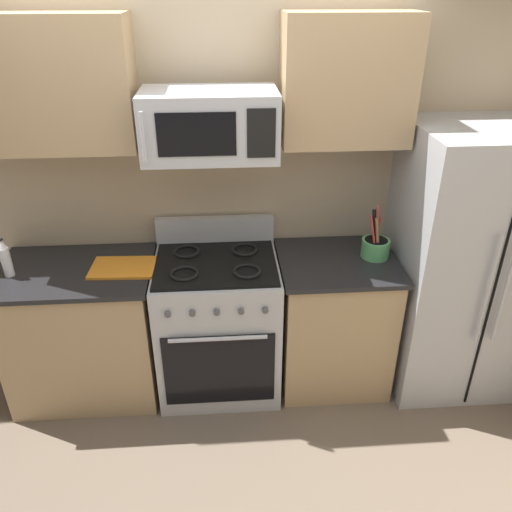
% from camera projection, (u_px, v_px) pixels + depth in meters
% --- Properties ---
extents(ground_plane, '(16.00, 16.00, 0.00)m').
position_uv_depth(ground_plane, '(222.00, 465.00, 2.91)').
color(ground_plane, '#6B5B4C').
extents(wall_back, '(8.00, 0.10, 2.60)m').
position_uv_depth(wall_back, '(213.00, 181.00, 3.27)').
color(wall_back, tan).
rests_on(wall_back, ground).
extents(counter_left, '(0.93, 0.65, 0.91)m').
position_uv_depth(counter_left, '(85.00, 331.00, 3.27)').
color(counter_left, tan).
rests_on(counter_left, ground).
extents(range_oven, '(0.76, 0.69, 1.09)m').
position_uv_depth(range_oven, '(218.00, 323.00, 3.32)').
color(range_oven, '#B2B5BA').
rests_on(range_oven, ground).
extents(counter_right, '(0.73, 0.65, 0.91)m').
position_uv_depth(counter_right, '(333.00, 320.00, 3.37)').
color(counter_right, tan).
rests_on(counter_right, ground).
extents(refrigerator, '(0.85, 0.76, 1.73)m').
position_uv_depth(refrigerator, '(465.00, 263.00, 3.21)').
color(refrigerator, '#B2B5BA').
rests_on(refrigerator, ground).
extents(microwave, '(0.72, 0.44, 0.36)m').
position_uv_depth(microwave, '(210.00, 124.00, 2.73)').
color(microwave, '#B2B5BA').
extents(upper_cabinets_left, '(0.92, 0.34, 0.70)m').
position_uv_depth(upper_cabinets_left, '(46.00, 84.00, 2.71)').
color(upper_cabinets_left, tan).
extents(upper_cabinets_right, '(0.72, 0.34, 0.70)m').
position_uv_depth(upper_cabinets_right, '(347.00, 81.00, 2.81)').
color(upper_cabinets_right, tan).
extents(utensil_crock, '(0.17, 0.17, 0.33)m').
position_uv_depth(utensil_crock, '(375.00, 247.00, 3.16)').
color(utensil_crock, '#59AD66').
rests_on(utensil_crock, counter_right).
extents(cutting_board, '(0.39, 0.28, 0.02)m').
position_uv_depth(cutting_board, '(123.00, 268.00, 3.06)').
color(cutting_board, orange).
rests_on(cutting_board, counter_left).
extents(bottle_vinegar, '(0.06, 0.06, 0.24)m').
position_uv_depth(bottle_vinegar, '(6.00, 258.00, 2.94)').
color(bottle_vinegar, silver).
rests_on(bottle_vinegar, counter_left).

